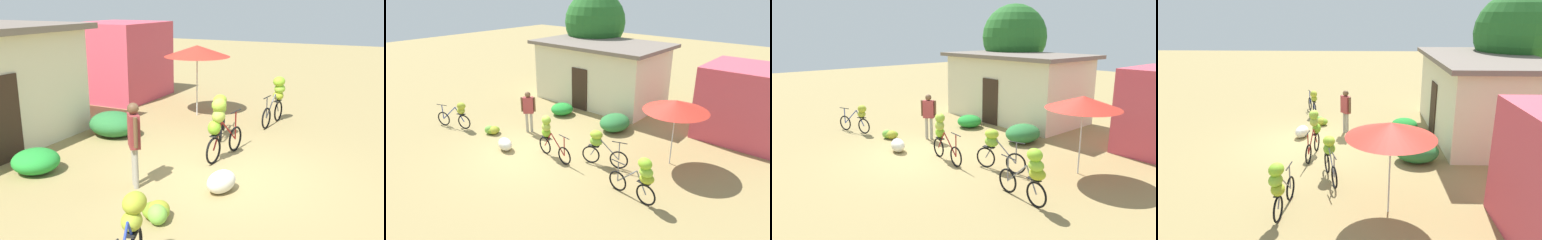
# 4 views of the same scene
# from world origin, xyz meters

# --- Properties ---
(ground_plane) EXTENTS (60.00, 60.00, 0.00)m
(ground_plane) POSITION_xyz_m (0.00, 0.00, 0.00)
(ground_plane) COLOR #968250
(building_low) EXTENTS (6.45, 3.88, 3.00)m
(building_low) POSITION_xyz_m (-1.50, 6.45, 1.52)
(building_low) COLOR beige
(building_low) RESTS_ON ground
(tree_behind_building) EXTENTS (3.32, 3.32, 5.38)m
(tree_behind_building) POSITION_xyz_m (-3.27, 8.23, 3.70)
(tree_behind_building) COLOR brown
(tree_behind_building) RESTS_ON ground
(hedge_bush_front_left) EXTENTS (1.00, 1.03, 0.52)m
(hedge_bush_front_left) POSITION_xyz_m (-1.68, 3.70, 0.26)
(hedge_bush_front_left) COLOR #248E32
(hedge_bush_front_left) RESTS_ON ground
(hedge_bush_front_right) EXTENTS (1.16, 1.39, 0.67)m
(hedge_bush_front_right) POSITION_xyz_m (1.20, 3.76, 0.34)
(hedge_bush_front_right) COLOR #2A6F35
(hedge_bush_front_right) RESTS_ON ground
(market_umbrella) EXTENTS (2.07, 2.07, 2.25)m
(market_umbrella) POSITION_xyz_m (4.18, 2.65, 2.07)
(market_umbrella) COLOR beige
(market_umbrella) RESTS_ON ground
(bicycle_leftmost) EXTENTS (1.59, 0.65, 1.16)m
(bicycle_leftmost) POSITION_xyz_m (-3.91, -0.22, 0.68)
(bicycle_leftmost) COLOR black
(bicycle_leftmost) RESTS_ON ground
(bicycle_near_pile) EXTENTS (1.67, 0.42, 1.49)m
(bicycle_near_pile) POSITION_xyz_m (0.70, 0.44, 0.86)
(bicycle_near_pile) COLOR black
(bicycle_near_pile) RESTS_ON ground
(bicycle_center_loaded) EXTENTS (1.53, 0.52, 1.20)m
(bicycle_center_loaded) POSITION_xyz_m (2.36, 1.09, 0.74)
(bicycle_center_loaded) COLOR black
(bicycle_center_loaded) RESTS_ON ground
(bicycle_by_shop) EXTENTS (1.59, 0.44, 1.40)m
(bicycle_by_shop) POSITION_xyz_m (4.48, 0.13, 0.84)
(bicycle_by_shop) COLOR black
(bicycle_by_shop) RESTS_ON ground
(banana_pile_on_ground) EXTENTS (0.66, 0.65, 0.34)m
(banana_pile_on_ground) POSITION_xyz_m (-2.37, 0.30, 0.16)
(banana_pile_on_ground) COLOR #74BA41
(banana_pile_on_ground) RESTS_ON ground
(produce_sack) EXTENTS (0.80, 0.62, 0.44)m
(produce_sack) POSITION_xyz_m (-0.87, -0.25, 0.22)
(produce_sack) COLOR silver
(produce_sack) RESTS_ON ground
(person_vendor) EXTENTS (0.46, 0.41, 1.71)m
(person_vendor) POSITION_xyz_m (-1.36, 1.38, 1.05)
(person_vendor) COLOR gray
(person_vendor) RESTS_ON ground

